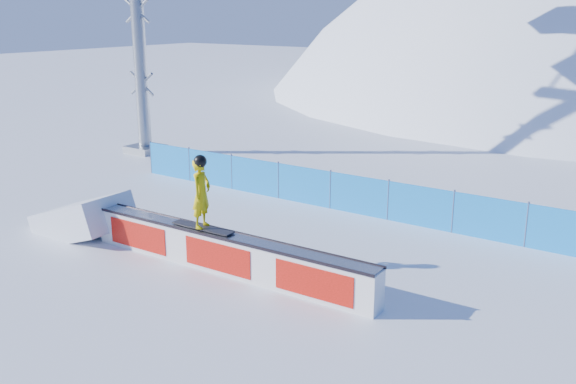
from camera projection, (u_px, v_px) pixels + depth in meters
The scene contains 5 objects.
ground at pixel (340, 277), 15.05m from camera, with size 160.00×160.00×0.00m, color white.
safety_fence at pixel (420, 206), 18.44m from camera, with size 22.05×0.05×1.30m.
rail_box at pixel (224, 253), 15.23m from camera, with size 8.15×0.72×0.98m.
snow_ramp at pixel (85, 232), 18.08m from camera, with size 2.56×1.70×0.96m, color white, non-canonical shape.
snowboarder at pixel (201, 193), 15.20m from camera, with size 1.74×0.68×1.81m.
Camera 1 is at (6.95, -12.13, 6.04)m, focal length 40.00 mm.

